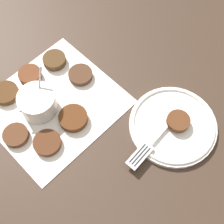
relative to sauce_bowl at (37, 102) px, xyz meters
name	(u,v)px	position (x,y,z in m)	size (l,w,h in m)	color
ground_plane	(53,99)	(-0.04, 0.00, -0.03)	(4.00, 4.00, 0.00)	#38281E
napkin	(54,104)	(-0.03, 0.02, -0.03)	(0.32, 0.30, 0.00)	white
sauce_bowl	(37,102)	(0.00, 0.00, 0.00)	(0.11, 0.09, 0.11)	white
fritter_0	(72,119)	(-0.04, 0.09, -0.02)	(0.07, 0.07, 0.02)	#4E2A14
fritter_1	(47,143)	(0.05, 0.09, -0.02)	(0.07, 0.07, 0.01)	#4C2A18
fritter_2	(82,76)	(-0.14, 0.01, -0.02)	(0.06, 0.06, 0.01)	#482D1E
fritter_3	(6,93)	(0.04, -0.09, -0.02)	(0.07, 0.07, 0.02)	#482D17
fritter_4	(54,60)	(-0.12, -0.08, -0.02)	(0.06, 0.06, 0.02)	#48311B
fritter_5	(16,135)	(0.09, 0.03, -0.02)	(0.06, 0.06, 0.01)	#4F2E1C
fritter_6	(29,76)	(-0.04, -0.09, -0.02)	(0.06, 0.06, 0.02)	#5B301C
serving_plate	(173,125)	(-0.21, 0.27, -0.02)	(0.22, 0.22, 0.02)	white
fritter_on_plate	(178,121)	(-0.22, 0.28, 0.00)	(0.06, 0.06, 0.02)	#512D19
fork	(150,144)	(-0.12, 0.27, -0.01)	(0.19, 0.04, 0.00)	silver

